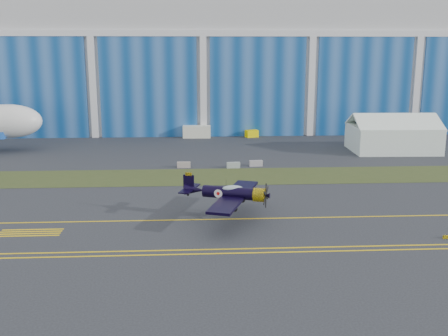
{
  "coord_description": "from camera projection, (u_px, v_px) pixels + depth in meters",
  "views": [
    {
      "loc": [
        -1.86,
        -57.42,
        17.39
      ],
      "look_at": [
        1.61,
        3.93,
        3.51
      ],
      "focal_mm": 42.0,
      "sensor_mm": 36.0,
      "label": 1
    }
  ],
  "objects": [
    {
      "name": "hold_short_ladder",
      "position": [
        30.0,
        233.0,
        50.97
      ],
      "size": [
        6.0,
        2.4,
        0.02
      ],
      "primitive_type": null,
      "color": "yellow",
      "rests_on": "ground"
    },
    {
      "name": "ground",
      "position": [
        212.0,
        206.0,
        59.85
      ],
      "size": [
        260.0,
        260.0,
        0.0
      ],
      "primitive_type": "plane",
      "color": "#2C2F35",
      "rests_on": "ground"
    },
    {
      "name": "grass_median",
      "position": [
        209.0,
        177.0,
        73.48
      ],
      "size": [
        260.0,
        10.0,
        0.02
      ],
      "primitive_type": "cube",
      "color": "#475128",
      "rests_on": "ground"
    },
    {
      "name": "barrier_b",
      "position": [
        233.0,
        165.0,
        78.78
      ],
      "size": [
        2.06,
        0.86,
        0.9
      ],
      "primitive_type": "cube",
      "rotation": [
        0.0,
        0.0,
        0.13
      ],
      "color": "gray",
      "rests_on": "ground"
    },
    {
      "name": "edge_line_near",
      "position": [
        218.0,
        254.0,
        45.73
      ],
      "size": [
        80.0,
        0.2,
        0.02
      ],
      "primitive_type": "cube",
      "color": "yellow",
      "rests_on": "ground"
    },
    {
      "name": "tent",
      "position": [
        393.0,
        132.0,
        91.47
      ],
      "size": [
        14.83,
        11.07,
        6.74
      ],
      "rotation": [
        0.0,
        0.0,
        -0.03
      ],
      "color": "white",
      "rests_on": "ground"
    },
    {
      "name": "edge_line_far",
      "position": [
        217.0,
        249.0,
        46.71
      ],
      "size": [
        80.0,
        0.2,
        0.02
      ],
      "primitive_type": "cube",
      "color": "yellow",
      "rests_on": "ground"
    },
    {
      "name": "tug",
      "position": [
        252.0,
        134.0,
        106.71
      ],
      "size": [
        2.85,
        2.26,
        1.45
      ],
      "primitive_type": "cube",
      "rotation": [
        0.0,
        0.0,
        0.32
      ],
      "color": "#F0DC00",
      "rests_on": "ground"
    },
    {
      "name": "taxiway_centreline",
      "position": [
        214.0,
        219.0,
        54.98
      ],
      "size": [
        200.0,
        0.2,
        0.02
      ],
      "primitive_type": "cube",
      "color": "yellow",
      "rests_on": "ground"
    },
    {
      "name": "barrier_c",
      "position": [
        256.0,
        163.0,
        80.02
      ],
      "size": [
        2.04,
        0.74,
        0.9
      ],
      "primitive_type": "cube",
      "rotation": [
        0.0,
        0.0,
        0.07
      ],
      "color": "#98959A",
      "rests_on": "ground"
    },
    {
      "name": "hangar",
      "position": [
        202.0,
        60.0,
        126.47
      ],
      "size": [
        220.0,
        45.7,
        30.0
      ],
      "color": "silver",
      "rests_on": "ground"
    },
    {
      "name": "barrier_a",
      "position": [
        184.0,
        165.0,
        79.0
      ],
      "size": [
        2.0,
        0.61,
        0.9
      ],
      "primitive_type": "cube",
      "rotation": [
        0.0,
        0.0,
        -0.0
      ],
      "color": "gray",
      "rests_on": "ground"
    },
    {
      "name": "warbird",
      "position": [
        229.0,
        193.0,
        54.37
      ],
      "size": [
        13.86,
        15.21,
        3.72
      ],
      "rotation": [
        0.0,
        0.0,
        -0.33
      ],
      "color": "black",
      "rests_on": "ground"
    },
    {
      "name": "shipping_container",
      "position": [
        197.0,
        132.0,
        106.03
      ],
      "size": [
        5.64,
        2.43,
        2.41
      ],
      "primitive_type": "cube",
      "rotation": [
        0.0,
        0.0,
        -0.04
      ],
      "color": "silver",
      "rests_on": "ground"
    }
  ]
}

